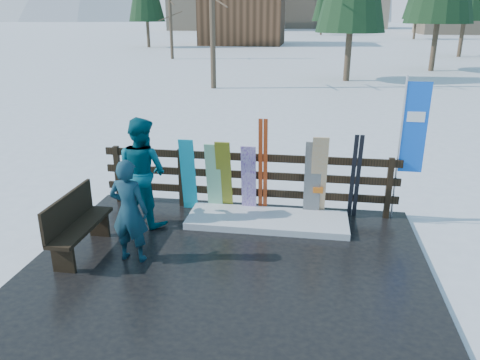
% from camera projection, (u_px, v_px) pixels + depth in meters
% --- Properties ---
extents(ground, '(700.00, 700.00, 0.00)m').
position_uv_depth(ground, '(227.00, 270.00, 7.06)').
color(ground, white).
rests_on(ground, ground).
extents(deck, '(6.00, 5.00, 0.08)m').
position_uv_depth(deck, '(227.00, 268.00, 7.05)').
color(deck, black).
rests_on(deck, ground).
extents(fence, '(5.60, 0.10, 1.15)m').
position_uv_depth(fence, '(248.00, 177.00, 8.86)').
color(fence, black).
rests_on(fence, deck).
extents(snow_patch, '(2.87, 1.00, 0.12)m').
position_uv_depth(snow_patch, '(267.00, 220.00, 8.44)').
color(snow_patch, white).
rests_on(snow_patch, deck).
extents(bench, '(0.41, 1.50, 0.97)m').
position_uv_depth(bench, '(76.00, 222.00, 7.27)').
color(bench, black).
rests_on(bench, deck).
extents(snowboard_0, '(0.28, 0.25, 1.43)m').
position_uv_depth(snowboard_0, '(188.00, 175.00, 8.80)').
color(snowboard_0, '#15AAC9').
rests_on(snowboard_0, deck).
extents(snowboard_1, '(0.28, 0.31, 1.37)m').
position_uv_depth(snowboard_1, '(214.00, 178.00, 8.74)').
color(snowboard_1, white).
rests_on(snowboard_1, deck).
extents(snowboard_2, '(0.28, 0.37, 1.43)m').
position_uv_depth(snowboard_2, '(224.00, 177.00, 8.70)').
color(snowboard_2, '#FFF525').
rests_on(snowboard_2, deck).
extents(snowboard_3, '(0.27, 0.24, 1.35)m').
position_uv_depth(snowboard_3, '(249.00, 180.00, 8.65)').
color(snowboard_3, white).
rests_on(snowboard_3, deck).
extents(snowboard_4, '(0.30, 0.22, 1.47)m').
position_uv_depth(snowboard_4, '(312.00, 180.00, 8.46)').
color(snowboard_4, black).
rests_on(snowboard_4, deck).
extents(snowboard_5, '(0.28, 0.38, 1.58)m').
position_uv_depth(snowboard_5, '(319.00, 178.00, 8.42)').
color(snowboard_5, silver).
rests_on(snowboard_5, deck).
extents(ski_pair_a, '(0.16, 0.20, 1.84)m').
position_uv_depth(ski_pair_a, '(263.00, 167.00, 8.59)').
color(ski_pair_a, '#AB3815').
rests_on(ski_pair_a, deck).
extents(ski_pair_b, '(0.17, 0.32, 1.63)m').
position_uv_depth(ski_pair_b, '(355.00, 177.00, 8.39)').
color(ski_pair_b, black).
rests_on(ski_pair_b, deck).
extents(rental_flag, '(0.45, 0.04, 2.60)m').
position_uv_depth(rental_flag, '(411.00, 133.00, 8.18)').
color(rental_flag, silver).
rests_on(rental_flag, deck).
extents(person_front, '(0.61, 0.43, 1.61)m').
position_uv_depth(person_front, '(129.00, 211.00, 6.96)').
color(person_front, '#17484F').
rests_on(person_front, deck).
extents(person_back, '(1.16, 1.05, 1.93)m').
position_uv_depth(person_back, '(142.00, 172.00, 8.20)').
color(person_back, '#054F61').
rests_on(person_back, deck).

